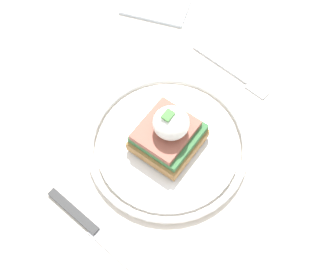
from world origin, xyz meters
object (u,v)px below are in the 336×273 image
(sandwich, at_px, (168,133))
(knife, at_px, (90,226))
(plate, at_px, (168,145))
(fork, at_px, (234,73))

(sandwich, xyz_separation_m, knife, (0.16, -0.01, -0.04))
(plate, xyz_separation_m, knife, (0.16, -0.01, -0.01))
(plate, relative_size, knife, 1.29)
(sandwich, relative_size, knife, 0.48)
(sandwich, distance_m, knife, 0.17)
(fork, xyz_separation_m, knife, (0.33, -0.02, 0.00))
(plate, height_order, knife, plate)
(sandwich, bearing_deg, knife, -5.08)
(knife, bearing_deg, sandwich, 174.92)
(fork, height_order, knife, knife)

